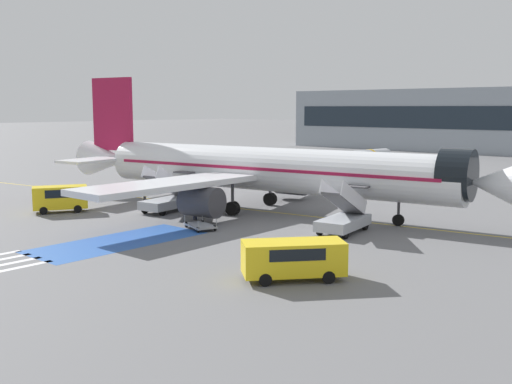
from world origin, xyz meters
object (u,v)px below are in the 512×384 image
at_px(service_van_1, 60,197).
at_px(baggage_cart, 200,226).
at_px(fuel_tanker, 373,164).
at_px(service_van_0, 293,257).
at_px(airliner, 261,169).
at_px(boarding_stairs_aft, 168,200).
at_px(traffic_cone_1, 258,243).
at_px(boarding_stairs_forward, 344,219).
at_px(ground_crew_1, 195,208).
at_px(traffic_cone_0, 285,242).
at_px(ground_crew_0, 145,194).

xyz_separation_m(service_van_1, baggage_cart, (13.71, 2.78, -1.02)).
xyz_separation_m(fuel_tanker, baggage_cart, (6.24, -34.10, -1.59)).
bearing_deg(service_van_0, airliner, 175.76).
xyz_separation_m(boarding_stairs_aft, service_van_1, (-6.36, -6.05, 0.30)).
bearing_deg(service_van_1, boarding_stairs_aft, -106.59).
relative_size(service_van_0, traffic_cone_1, 7.34).
xyz_separation_m(boarding_stairs_forward, boarding_stairs_aft, (-15.58, -2.42, 0.01)).
bearing_deg(service_van_0, ground_crew_1, -166.42).
height_order(airliner, traffic_cone_0, airliner).
distance_m(baggage_cart, traffic_cone_1, 7.11).
bearing_deg(baggage_cart, ground_crew_0, 90.43).
xyz_separation_m(ground_crew_0, traffic_cone_1, (18.05, -5.57, -0.64)).
height_order(boarding_stairs_forward, baggage_cart, boarding_stairs_forward).
bearing_deg(traffic_cone_0, boarding_stairs_aft, 166.54).
distance_m(boarding_stairs_aft, traffic_cone_1, 15.10).
bearing_deg(fuel_tanker, boarding_stairs_forward, -55.51).
relative_size(service_van_1, traffic_cone_1, 6.56).
height_order(baggage_cart, ground_crew_1, ground_crew_1).
xyz_separation_m(boarding_stairs_aft, traffic_cone_0, (15.31, -3.66, -0.67)).
height_order(airliner, boarding_stairs_aft, airliner).
distance_m(ground_crew_0, ground_crew_1, 8.32).
bearing_deg(baggage_cart, ground_crew_1, 72.35).
relative_size(service_van_0, service_van_1, 1.12).
distance_m(service_van_0, traffic_cone_0, 7.03).
distance_m(baggage_cart, traffic_cone_0, 7.98).
distance_m(boarding_stairs_aft, service_van_1, 8.78).
distance_m(airliner, traffic_cone_1, 13.74).
xyz_separation_m(service_van_0, traffic_cone_1, (-5.74, 3.87, -0.83)).
relative_size(fuel_tanker, ground_crew_0, 5.80).
relative_size(airliner, service_van_0, 7.97).
height_order(service_van_0, ground_crew_0, service_van_0).
bearing_deg(traffic_cone_1, ground_crew_0, 162.85).
distance_m(airliner, fuel_tanker, 26.03).
distance_m(fuel_tanker, baggage_cart, 34.70).
relative_size(boarding_stairs_aft, baggage_cart, 1.85).
xyz_separation_m(ground_crew_0, traffic_cone_0, (19.12, -4.26, -0.68)).
xyz_separation_m(service_van_0, ground_crew_0, (-23.79, 9.44, -0.19)).
relative_size(baggage_cart, traffic_cone_0, 4.68).
distance_m(airliner, traffic_cone_0, 13.55).
height_order(baggage_cart, ground_crew_0, ground_crew_0).
distance_m(baggage_cart, ground_crew_0, 11.82).
bearing_deg(boarding_stairs_forward, baggage_cart, -154.19).
relative_size(service_van_0, ground_crew_1, 3.16).
height_order(fuel_tanker, service_van_1, fuel_tanker).
distance_m(ground_crew_0, traffic_cone_1, 18.90).
bearing_deg(baggage_cart, traffic_cone_0, -73.35).
relative_size(airliner, ground_crew_0, 23.71).
relative_size(fuel_tanker, service_van_1, 2.18).
relative_size(airliner, boarding_stairs_aft, 7.48).
bearing_deg(ground_crew_1, service_van_1, -44.56).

